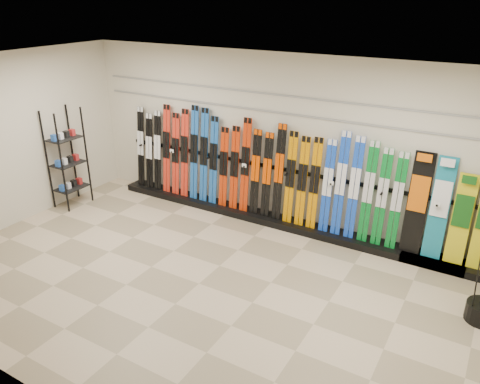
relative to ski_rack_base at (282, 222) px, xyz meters
The scene contains 10 objects.
floor 2.29m from the ski_rack_base, 95.64° to the right, with size 8.00×8.00×0.00m, color gray.
back_wall 1.47m from the ski_rack_base, 135.64° to the left, with size 8.00×8.00×0.00m, color beige.
left_wall 5.01m from the ski_rack_base, 151.65° to the right, with size 5.00×5.00×0.00m, color beige.
ceiling 3.73m from the ski_rack_base, 95.64° to the right, with size 8.00×8.00×0.00m, color silver.
ski_rack_base is the anchor object (origin of this frame).
skis 1.12m from the ski_rack_base, behind, with size 5.37×0.20×1.83m.
snowboards 2.95m from the ski_rack_base, ahead, with size 1.57×0.25×1.60m.
accessory_rack 4.27m from the ski_rack_base, 162.39° to the right, with size 0.40×0.60×1.92m, color black.
slatwall_rail_0 1.96m from the ski_rack_base, 138.37° to the left, with size 7.60×0.02×0.03m, color gray.
slatwall_rail_1 2.26m from the ski_rack_base, 138.37° to the left, with size 7.60×0.02×0.03m, color gray.
Camera 1 is at (3.40, -4.61, 3.90)m, focal length 35.00 mm.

